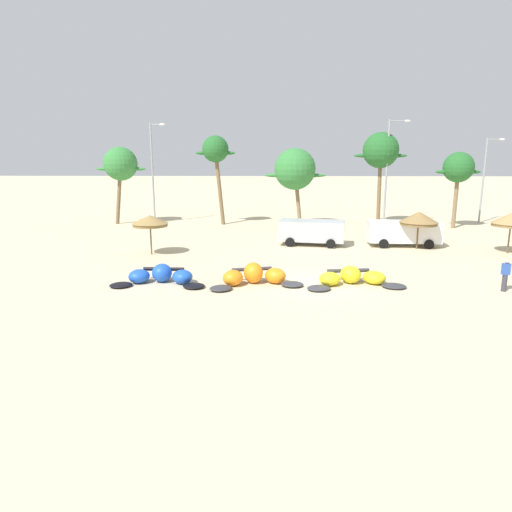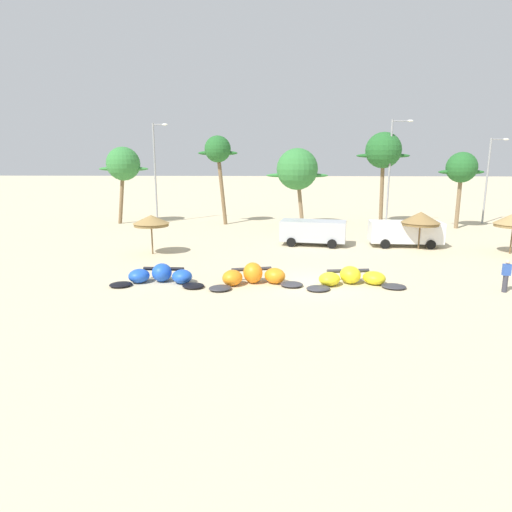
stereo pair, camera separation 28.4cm
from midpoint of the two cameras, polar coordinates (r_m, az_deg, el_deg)
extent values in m
plane|color=beige|center=(23.89, 8.09, -3.45)|extent=(260.00, 260.00, 0.00)
ellipsoid|color=black|center=(24.09, -16.39, -3.47)|extent=(1.41, 1.35, 0.19)
ellipsoid|color=blue|center=(24.48, -14.22, -2.45)|extent=(1.51, 1.53, 0.72)
ellipsoid|color=blue|center=(24.40, -11.47, -2.05)|extent=(1.06, 1.16, 0.97)
ellipsoid|color=blue|center=(23.90, -8.98, -2.58)|extent=(1.50, 1.52, 0.72)
ellipsoid|color=black|center=(23.10, -7.58, -3.73)|extent=(1.44, 1.38, 0.19)
cylinder|color=black|center=(24.75, -11.25, -1.60)|extent=(2.20, 0.24, 0.20)
cube|color=black|center=(24.30, -11.54, -2.12)|extent=(0.81, 0.43, 0.04)
ellipsoid|color=#333338|center=(22.52, -4.19, -4.06)|extent=(1.52, 1.48, 0.22)
ellipsoid|color=orange|center=(23.23, -2.65, -2.76)|extent=(1.38, 1.46, 0.81)
ellipsoid|color=orange|center=(23.63, -0.06, -2.13)|extent=(1.24, 1.35, 1.09)
ellipsoid|color=orange|center=(23.62, 2.74, -2.50)|extent=(1.54, 1.53, 0.81)
ellipsoid|color=#333338|center=(23.18, 4.88, -3.59)|extent=(1.28, 1.15, 0.22)
cylinder|color=#333338|center=(24.00, -0.23, -1.66)|extent=(2.14, 0.66, 0.20)
cube|color=#333338|center=(23.52, 0.00, -2.20)|extent=(0.85, 0.58, 0.04)
ellipsoid|color=#333338|center=(22.72, 8.22, -4.05)|extent=(1.58, 1.51, 0.18)
ellipsoid|color=yellow|center=(23.56, 9.60, -2.88)|extent=(1.52, 1.58, 0.67)
ellipsoid|color=yellow|center=(24.13, 12.15, -2.33)|extent=(1.22, 1.35, 0.91)
ellipsoid|color=yellow|center=(24.26, 15.01, -2.69)|extent=(1.62, 1.63, 0.67)
ellipsoid|color=#333338|center=(23.89, 17.32, -3.68)|extent=(1.43, 1.31, 0.18)
cylinder|color=#333338|center=(24.50, 11.87, -1.84)|extent=(2.28, 0.49, 0.21)
cube|color=#333338|center=(24.02, 12.23, -2.41)|extent=(0.87, 0.54, 0.04)
cylinder|color=brown|center=(31.30, -12.74, 2.14)|extent=(0.10, 0.10, 2.10)
cone|color=olive|center=(31.10, -12.85, 4.56)|extent=(2.42, 2.42, 0.56)
cylinder|color=olive|center=(31.15, -12.82, 3.87)|extent=(2.30, 2.30, 0.20)
cylinder|color=brown|center=(34.23, 20.14, 2.40)|extent=(0.10, 0.10, 1.93)
cone|color=olive|center=(34.04, 20.31, 4.63)|extent=(2.68, 2.68, 0.76)
cylinder|color=brown|center=(34.10, 20.25, 3.83)|extent=(2.55, 2.55, 0.20)
cylinder|color=brown|center=(35.24, 29.76, 1.89)|extent=(0.10, 0.10, 2.06)
cube|color=white|center=(34.96, 18.56, 2.92)|extent=(5.23, 2.15, 1.50)
cube|color=black|center=(34.61, 16.31, 3.42)|extent=(1.37, 1.94, 0.56)
cylinder|color=black|center=(33.81, 16.22, 1.48)|extent=(0.69, 0.27, 0.68)
cylinder|color=black|center=(35.66, 15.62, 2.07)|extent=(0.69, 0.27, 0.68)
cylinder|color=black|center=(34.59, 21.41, 1.35)|extent=(0.69, 0.27, 0.68)
cylinder|color=black|center=(36.41, 20.56, 1.93)|extent=(0.69, 0.27, 0.68)
cube|color=#B2B7BC|center=(33.93, 7.46, 3.20)|extent=(5.07, 2.87, 1.50)
cube|color=black|center=(34.03, 5.26, 3.72)|extent=(1.54, 2.19, 0.56)
cylinder|color=black|center=(33.22, 4.71, 1.75)|extent=(0.71, 0.36, 0.68)
cylinder|color=black|center=(35.22, 5.18, 2.35)|extent=(0.71, 0.36, 0.68)
cylinder|color=black|center=(32.96, 9.82, 1.52)|extent=(0.71, 0.36, 0.68)
cylinder|color=black|center=(34.97, 10.00, 2.14)|extent=(0.71, 0.36, 0.68)
cylinder|color=#383842|center=(25.27, 29.21, -3.07)|extent=(0.24, 0.24, 0.85)
cube|color=#2D51A8|center=(25.11, 29.38, -1.51)|extent=(0.36, 0.22, 0.56)
sphere|color=beige|center=(25.03, 29.47, -0.65)|extent=(0.20, 0.20, 0.20)
cylinder|color=brown|center=(46.30, -16.43, 7.52)|extent=(1.04, 0.36, 5.80)
sphere|color=#337A38|center=(46.06, -16.24, 11.12)|extent=(3.21, 3.21, 3.21)
ellipsoid|color=#337A38|center=(46.48, -17.74, 10.44)|extent=(2.25, 0.50, 0.36)
ellipsoid|color=#337A38|center=(45.68, -14.65, 10.60)|extent=(2.25, 0.50, 0.36)
cylinder|color=brown|center=(44.00, -4.17, 8.65)|extent=(1.01, 0.36, 7.17)
sphere|color=#236028|center=(43.94, -4.67, 13.32)|extent=(2.50, 2.50, 2.50)
ellipsoid|color=#236028|center=(44.07, -5.99, 12.80)|extent=(1.75, 0.50, 0.36)
ellipsoid|color=#236028|center=(43.83, -3.33, 12.85)|extent=(1.75, 0.50, 0.36)
cylinder|color=#7F6647|center=(43.14, 5.75, 7.32)|extent=(0.96, 0.36, 5.34)
sphere|color=#337A38|center=(42.96, 5.42, 10.86)|extent=(3.85, 3.85, 3.85)
ellipsoid|color=#337A38|center=(42.93, 3.32, 10.13)|extent=(2.70, 0.50, 0.36)
ellipsoid|color=#337A38|center=(43.09, 7.48, 10.05)|extent=(2.70, 0.50, 0.36)
cylinder|color=brown|center=(45.59, 15.78, 8.28)|extent=(0.49, 0.36, 7.07)
sphere|color=#236028|center=(45.48, 15.97, 12.72)|extent=(3.38, 3.38, 3.38)
ellipsoid|color=#236028|center=(45.18, 14.22, 12.18)|extent=(2.37, 0.50, 0.36)
ellipsoid|color=#236028|center=(45.80, 17.61, 11.98)|extent=(2.37, 0.50, 0.36)
cylinder|color=#7F6647|center=(45.44, 24.38, 6.66)|extent=(0.36, 0.36, 5.53)
sphere|color=#236028|center=(45.29, 24.70, 10.14)|extent=(2.73, 2.73, 2.73)
ellipsoid|color=#236028|center=(44.91, 23.35, 9.72)|extent=(1.91, 0.50, 0.36)
ellipsoid|color=#236028|center=(45.73, 25.93, 9.52)|extent=(1.91, 0.50, 0.36)
cylinder|color=gray|center=(45.82, -12.44, 10.07)|extent=(0.18, 0.18, 9.61)
cylinder|color=gray|center=(45.74, -12.00, 15.93)|extent=(1.15, 0.10, 0.10)
ellipsoid|color=silver|center=(45.61, -11.27, 15.97)|extent=(0.56, 0.24, 0.20)
cylinder|color=gray|center=(44.64, 16.63, 9.92)|extent=(0.18, 0.18, 9.80)
cylinder|color=gray|center=(44.93, 18.06, 15.92)|extent=(1.62, 0.10, 0.10)
ellipsoid|color=silver|center=(45.15, 19.09, 15.83)|extent=(0.56, 0.24, 0.20)
cylinder|color=gray|center=(49.94, 27.26, 8.38)|extent=(0.18, 0.18, 8.24)
cylinder|color=gray|center=(50.20, 28.44, 12.83)|extent=(1.37, 0.10, 0.10)
ellipsoid|color=silver|center=(50.49, 29.16, 12.75)|extent=(0.56, 0.24, 0.20)
camera|label=1|loc=(0.14, -89.68, 0.07)|focal=31.68mm
camera|label=2|loc=(0.14, 90.32, -0.07)|focal=31.68mm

